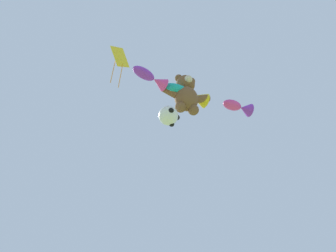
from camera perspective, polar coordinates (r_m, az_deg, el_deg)
teddy_bear_kite at (r=11.50m, az=3.96°, el=6.98°), size 2.24×0.99×2.27m
soccer_ball_kite at (r=10.07m, az=0.13°, el=2.26°), size 0.84×0.84×0.78m
fish_kite_magenta at (r=12.67m, az=15.13°, el=4.00°), size 1.47×0.69×0.64m
fish_kite_teal at (r=11.55m, az=4.55°, el=6.83°), size 2.10×0.94×0.68m
fish_kite_violet at (r=10.79m, az=-3.61°, el=10.40°), size 1.60×0.99×0.57m
diamond_kite at (r=13.20m, az=-10.45°, el=14.17°), size 1.10×0.97×2.95m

